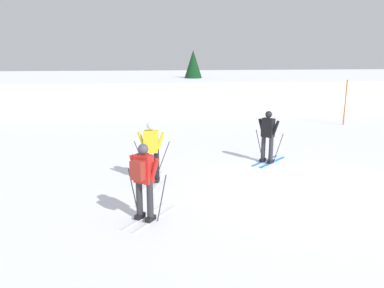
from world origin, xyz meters
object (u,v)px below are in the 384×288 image
Objects in this scene: skier_red at (143,179)px; trail_marker_pole at (345,103)px; skier_black at (268,135)px; conifer_far_left at (193,71)px; skier_yellow at (151,150)px.

trail_marker_pole is (9.53, 9.98, 0.14)m from skier_red.
trail_marker_pole is at bearing 46.65° from skier_black.
conifer_far_left is at bearing 124.11° from trail_marker_pole.
skier_red and skier_black have the same top height.
skier_red is 0.48× the size of conifer_far_left.
skier_red is 13.80m from trail_marker_pole.
skier_yellow is 0.48× the size of conifer_far_left.
trail_marker_pole is at bearing 38.65° from skier_yellow.
skier_black is at bearing 45.86° from skier_red.
skier_black is (3.90, 4.01, -0.04)m from skier_red.
skier_yellow is 17.25m from conifer_far_left.
skier_yellow is at bearing -157.83° from skier_black.
skier_red is at bearing -133.67° from trail_marker_pole.
skier_yellow is 4.03m from skier_black.
conifer_far_left is (-0.78, 15.44, 1.19)m from skier_black.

